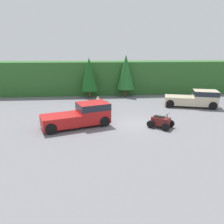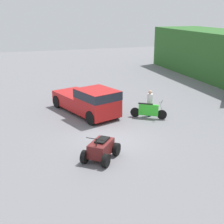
% 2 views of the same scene
% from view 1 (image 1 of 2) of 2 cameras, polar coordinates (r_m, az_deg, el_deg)
% --- Properties ---
extents(ground_plane, '(80.00, 80.00, 0.00)m').
position_cam_1_polar(ground_plane, '(19.45, 5.76, -3.11)').
color(ground_plane, slate).
extents(hillside_backdrop, '(44.00, 6.00, 4.72)m').
position_cam_1_polar(hillside_backdrop, '(34.48, 0.73, 9.18)').
color(hillside_backdrop, '#2D6028').
rests_on(hillside_backdrop, ground_plane).
extents(tree_left, '(2.38, 2.38, 5.42)m').
position_cam_1_polar(tree_left, '(30.19, -5.94, 9.77)').
color(tree_left, brown).
rests_on(tree_left, ground_plane).
extents(tree_mid_left, '(2.54, 2.54, 5.78)m').
position_cam_1_polar(tree_mid_left, '(30.95, 3.63, 10.35)').
color(tree_mid_left, brown).
rests_on(tree_mid_left, ground_plane).
extents(pickup_truck_red, '(6.03, 3.85, 1.95)m').
position_cam_1_polar(pickup_truck_red, '(18.76, -7.75, -0.58)').
color(pickup_truck_red, red).
rests_on(pickup_truck_red, ground_plane).
extents(pickup_truck_second, '(6.09, 3.76, 1.95)m').
position_cam_1_polar(pickup_truck_second, '(26.80, 21.07, 3.40)').
color(pickup_truck_second, beige).
rests_on(pickup_truck_second, ground_plane).
extents(dirt_bike, '(1.45, 2.06, 1.21)m').
position_cam_1_polar(dirt_bike, '(22.31, -2.64, 0.76)').
color(dirt_bike, black).
rests_on(dirt_bike, ground_plane).
extents(quad_atv, '(2.33, 2.25, 1.26)m').
position_cam_1_polar(quad_atv, '(18.75, 12.60, -2.52)').
color(quad_atv, black).
rests_on(quad_atv, ground_plane).
extents(rider_person, '(0.46, 0.46, 1.78)m').
position_cam_1_polar(rider_person, '(22.42, -3.65, 2.04)').
color(rider_person, navy).
rests_on(rider_person, ground_plane).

